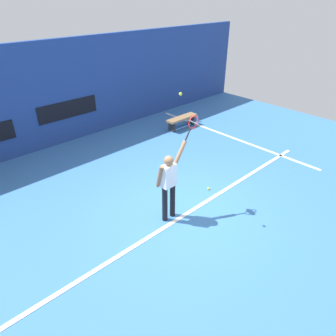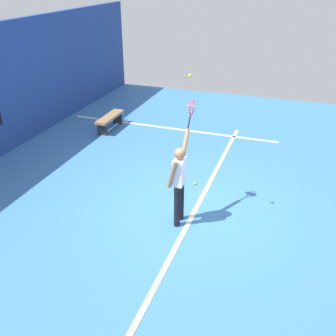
{
  "view_description": "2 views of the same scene",
  "coord_description": "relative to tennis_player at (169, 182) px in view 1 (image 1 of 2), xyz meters",
  "views": [
    {
      "loc": [
        -4.6,
        -4.25,
        4.82
      ],
      "look_at": [
        -0.43,
        0.18,
        1.31
      ],
      "focal_mm": 33.14,
      "sensor_mm": 36.0,
      "label": 1
    },
    {
      "loc": [
        -6.93,
        -1.96,
        4.75
      ],
      "look_at": [
        -0.52,
        0.31,
        1.23
      ],
      "focal_mm": 41.6,
      "sensor_mm": 36.0,
      "label": 2
    }
  ],
  "objects": [
    {
      "name": "court_baseline",
      "position": [
        0.51,
        -0.21,
        -1.0
      ],
      "size": [
        10.0,
        0.1,
        0.01
      ],
      "primitive_type": "cube",
      "color": "white",
      "rests_on": "ground_plane"
    },
    {
      "name": "tennis_player",
      "position": [
        0.0,
        0.0,
        0.0
      ],
      "size": [
        0.8,
        0.31,
        1.92
      ],
      "color": "black",
      "rests_on": "ground_plane"
    },
    {
      "name": "spare_ball",
      "position": [
        1.63,
        0.12,
        -0.97
      ],
      "size": [
        0.07,
        0.07,
        0.07
      ],
      "primitive_type": "sphere",
      "color": "#CCE033",
      "rests_on": "ground_plane"
    },
    {
      "name": "tennis_ball",
      "position": [
        0.22,
        -0.1,
        2.03
      ],
      "size": [
        0.07,
        0.07,
        0.07
      ],
      "primitive_type": "sphere",
      "color": "#CCE033"
    },
    {
      "name": "court_bench",
      "position": [
        4.28,
        3.77,
        -0.67
      ],
      "size": [
        1.4,
        0.36,
        0.45
      ],
      "color": "olive",
      "rests_on": "ground_plane"
    },
    {
      "name": "sponsor_banner_center",
      "position": [
        0.51,
        5.69,
        0.17
      ],
      "size": [
        2.2,
        0.03,
        0.6
      ],
      "primitive_type": "cube",
      "color": "black"
    },
    {
      "name": "court_sideline",
      "position": [
        4.96,
        1.92,
        -1.0
      ],
      "size": [
        0.1,
        7.0,
        0.01
      ],
      "primitive_type": "cube",
      "color": "white",
      "rests_on": "ground_plane"
    },
    {
      "name": "ground_plane",
      "position": [
        0.51,
        -0.08,
        -1.01
      ],
      "size": [
        18.0,
        18.0,
        0.0
      ],
      "primitive_type": "plane",
      "color": "#3870B2"
    },
    {
      "name": "tennis_racket",
      "position": [
        0.73,
        -0.0,
        1.23
      ],
      "size": [
        0.47,
        0.27,
        0.6
      ],
      "color": "black"
    },
    {
      "name": "back_wall",
      "position": [
        0.51,
        5.81,
        0.74
      ],
      "size": [
        18.0,
        0.2,
        3.5
      ],
      "primitive_type": "cube",
      "color": "navy",
      "rests_on": "ground_plane"
    },
    {
      "name": "water_bottle",
      "position": [
        5.22,
        3.77,
        -0.89
      ],
      "size": [
        0.07,
        0.07,
        0.24
      ],
      "primitive_type": "cylinder",
      "color": "#338CD8",
      "rests_on": "ground_plane"
    }
  ]
}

